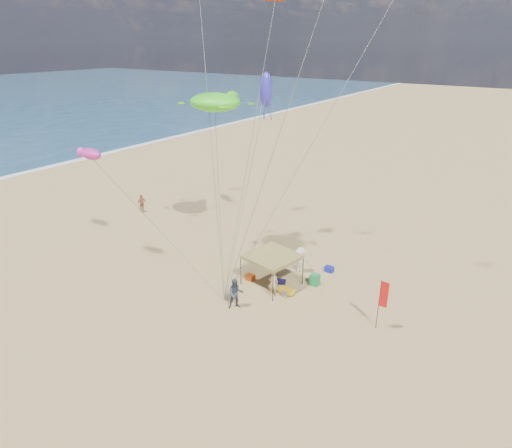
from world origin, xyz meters
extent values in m
plane|color=tan|center=(0.00, 0.00, 0.00)|extent=(280.00, 280.00, 0.00)
cylinder|color=black|center=(-0.30, 5.12, 0.88)|extent=(0.05, 0.05, 1.77)
cylinder|color=black|center=(2.31, 4.64, 0.88)|extent=(0.05, 0.05, 1.77)
cylinder|color=black|center=(-0.78, 2.51, 0.88)|extent=(0.05, 0.05, 1.77)
cylinder|color=black|center=(1.82, 2.03, 0.88)|extent=(0.05, 0.05, 1.77)
cube|color=olive|center=(0.76, 3.57, 1.87)|extent=(3.18, 3.18, 0.21)
pyramid|color=olive|center=(0.76, 3.57, 2.86)|extent=(5.27, 5.27, 0.88)
cylinder|color=black|center=(7.60, 2.90, 1.42)|extent=(0.04, 0.04, 2.85)
cube|color=red|center=(7.81, 2.90, 2.08)|extent=(0.42, 0.03, 1.42)
cube|color=#B03E0E|center=(-0.60, 3.24, 0.19)|extent=(0.54, 0.38, 0.38)
cube|color=#1420A7|center=(2.98, 6.97, 0.19)|extent=(0.54, 0.38, 0.38)
cylinder|color=#0E0B34|center=(1.22, 3.87, 0.18)|extent=(0.69, 0.54, 0.36)
cylinder|color=#D3620B|center=(-1.03, 6.83, 0.18)|extent=(0.54, 0.69, 0.36)
cube|color=#188741|center=(2.96, 4.99, 0.35)|extent=(0.50, 0.50, 0.70)
cube|color=gold|center=(-1.11, 5.44, 0.35)|extent=(0.50, 0.50, 0.70)
cube|color=gray|center=(2.07, 3.03, 0.14)|extent=(0.34, 0.30, 0.28)
cube|color=gold|center=(2.08, 3.15, 0.20)|extent=(0.90, 0.50, 0.24)
imported|color=tan|center=(1.49, 2.59, 0.78)|extent=(0.68, 0.62, 1.57)
imported|color=#383D4D|center=(0.50, 0.29, 0.90)|extent=(1.09, 1.10, 1.79)
imported|color=silver|center=(1.42, 5.90, 0.86)|extent=(1.25, 0.95, 1.72)
imported|color=#AB5C42|center=(-15.05, 7.51, 0.78)|extent=(0.52, 0.96, 1.55)
ellipsoid|color=#3DE522|center=(-4.80, 5.46, 10.20)|extent=(4.22, 3.86, 1.14)
ellipsoid|color=#D9289C|center=(-10.66, 0.26, 7.17)|extent=(1.77, 1.15, 0.72)
ellipsoid|color=#332CBE|center=(-3.36, 9.06, 10.72)|extent=(1.16, 1.16, 2.29)
camera|label=1|loc=(13.23, -16.24, 13.82)|focal=30.94mm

